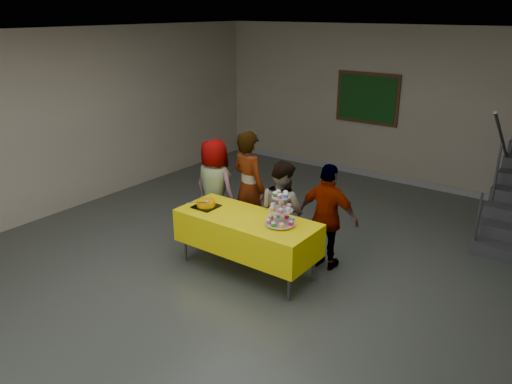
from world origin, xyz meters
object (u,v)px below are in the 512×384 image
at_px(schoolchild_d, 328,217).
at_px(bake_table, 247,232).
at_px(schoolchild_a, 215,189).
at_px(noticeboard, 367,98).
at_px(bear_cake, 206,203).
at_px(schoolchild_b, 249,188).
at_px(schoolchild_c, 282,211).
at_px(cupcake_stand, 281,212).

bearing_deg(schoolchild_d, bake_table, 38.96).
height_order(schoolchild_a, noticeboard, noticeboard).
xyz_separation_m(bear_cake, schoolchild_a, (-0.41, 0.66, -0.08)).
distance_m(bear_cake, schoolchild_d, 1.62).
height_order(bear_cake, schoolchild_b, schoolchild_b).
xyz_separation_m(schoolchild_c, noticeboard, (-0.67, 4.03, 0.90)).
height_order(schoolchild_a, schoolchild_c, schoolchild_a).
bearing_deg(bake_table, schoolchild_b, 125.24).
distance_m(bake_table, schoolchild_a, 1.23).
xyz_separation_m(bake_table, schoolchild_b, (-0.53, 0.75, 0.28)).
xyz_separation_m(cupcake_stand, schoolchild_c, (-0.32, 0.52, -0.25)).
relative_size(cupcake_stand, schoolchild_d, 0.31).
bearing_deg(noticeboard, schoolchild_c, -80.63).
bearing_deg(cupcake_stand, schoolchild_a, 159.95).
bearing_deg(schoolchild_d, noticeboard, -74.45).
distance_m(cupcake_stand, schoolchild_b, 1.25).
height_order(schoolchild_a, schoolchild_d, schoolchild_a).
bearing_deg(bear_cake, schoolchild_d, 27.81).
height_order(bake_table, schoolchild_a, schoolchild_a).
relative_size(bake_table, cupcake_stand, 4.22).
distance_m(schoolchild_c, noticeboard, 4.19).
distance_m(bake_table, bear_cake, 0.70).
height_order(cupcake_stand, schoolchild_c, schoolchild_c).
distance_m(bake_table, noticeboard, 4.74).
height_order(bake_table, schoolchild_d, schoolchild_d).
height_order(cupcake_stand, schoolchild_a, schoolchild_a).
height_order(bake_table, noticeboard, noticeboard).
relative_size(schoolchild_b, noticeboard, 1.29).
distance_m(cupcake_stand, schoolchild_a, 1.66).
height_order(bear_cake, noticeboard, noticeboard).
bearing_deg(schoolchild_b, schoolchild_a, 30.15).
bearing_deg(schoolchild_c, bake_table, 88.17).
distance_m(schoolchild_a, schoolchild_d, 1.85).
relative_size(bake_table, schoolchild_c, 1.34).
xyz_separation_m(schoolchild_a, schoolchild_c, (1.23, -0.04, -0.05)).
relative_size(bear_cake, schoolchild_d, 0.25).
distance_m(schoolchild_b, schoolchild_c, 0.74).
height_order(schoolchild_b, noticeboard, noticeboard).
height_order(cupcake_stand, schoolchild_b, schoolchild_b).
xyz_separation_m(schoolchild_a, schoolchild_b, (0.52, 0.15, 0.08)).
bearing_deg(cupcake_stand, bear_cake, -175.29).
relative_size(bake_table, schoolchild_b, 1.12).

